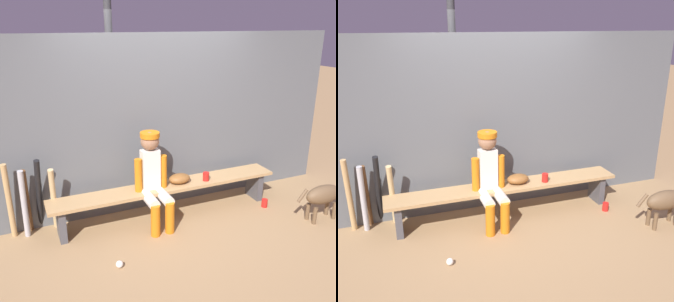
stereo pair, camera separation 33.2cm
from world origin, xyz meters
TOP-DOWN VIEW (x-y plane):
  - ground_plane at (0.00, 0.00)m, footprint 30.00×30.00m
  - chainlink_fence at (0.00, 0.36)m, footprint 5.21×0.03m
  - dugout_bench at (0.00, 0.00)m, footprint 2.95×0.36m
  - player_seated at (-0.23, -0.11)m, footprint 0.41×0.55m
  - baseball_glove at (0.16, 0.00)m, footprint 0.28×0.20m
  - bat_wood_natural at (-1.36, 0.20)m, footprint 0.09×0.23m
  - bat_aluminum_black at (-1.51, 0.27)m, footprint 0.09×0.29m
  - bat_wood_dark at (-1.65, 0.27)m, footprint 0.08×0.19m
  - bat_aluminum_silver at (-1.68, 0.18)m, footprint 0.08×0.13m
  - bat_wood_tan at (-1.83, 0.23)m, footprint 0.08×0.14m
  - baseball at (-0.88, -0.79)m, footprint 0.07×0.07m
  - cup_on_ground at (1.28, -0.31)m, footprint 0.08×0.08m
  - cup_on_bench at (0.50, -0.07)m, footprint 0.08×0.08m
  - dog at (1.78, -0.85)m, footprint 0.84×0.20m

SIDE VIEW (x-z plane):
  - ground_plane at x=0.00m, z-range 0.00..0.00m
  - baseball at x=-0.88m, z-range 0.00..0.07m
  - cup_on_ground at x=1.28m, z-range 0.00..0.11m
  - dog at x=1.78m, z-range 0.09..0.58m
  - dugout_bench at x=0.00m, z-range 0.13..0.55m
  - bat_wood_natural at x=-1.36m, z-range 0.00..0.81m
  - bat_wood_dark at x=-1.65m, z-range 0.00..0.81m
  - bat_aluminum_silver at x=-1.68m, z-range 0.00..0.83m
  - bat_wood_tan at x=-1.83m, z-range 0.00..0.92m
  - bat_aluminum_black at x=-1.51m, z-range 0.00..0.93m
  - cup_on_bench at x=0.50m, z-range 0.42..0.53m
  - baseball_glove at x=0.16m, z-range 0.42..0.54m
  - player_seated at x=-0.23m, z-range 0.04..1.18m
  - chainlink_fence at x=0.00m, z-range 0.00..2.24m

